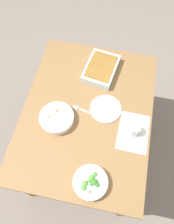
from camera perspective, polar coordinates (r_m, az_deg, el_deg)
name	(u,v)px	position (r m, az deg, el deg)	size (l,w,h in m)	color
ground_plane	(87,145)	(2.26, 0.00, -8.45)	(6.00, 6.00, 0.00)	slate
dining_table	(87,117)	(1.65, 0.00, -1.40)	(1.20, 0.90, 0.74)	olive
placemat	(133,132)	(1.54, 11.69, -5.03)	(0.28, 0.20, 0.00)	silver
stew_bowl	(57,118)	(1.53, -7.66, -1.50)	(0.24, 0.24, 0.06)	white
broccoli_bowl	(91,182)	(1.39, 0.90, -17.41)	(0.21, 0.21, 0.07)	white
baking_dish	(101,68)	(1.73, 3.61, 10.97)	(0.33, 0.26, 0.06)	silver
drink_cup	(134,130)	(1.51, 11.94, -4.52)	(0.07, 0.07, 0.08)	#B2BCC6
side_plate	(106,109)	(1.58, 4.77, 0.82)	(0.22, 0.22, 0.01)	white
spoon_by_stew	(63,121)	(1.54, -6.04, -2.33)	(0.03, 0.18, 0.01)	silver
fork_on_table	(83,110)	(1.58, -1.09, 0.48)	(0.05, 0.18, 0.01)	silver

